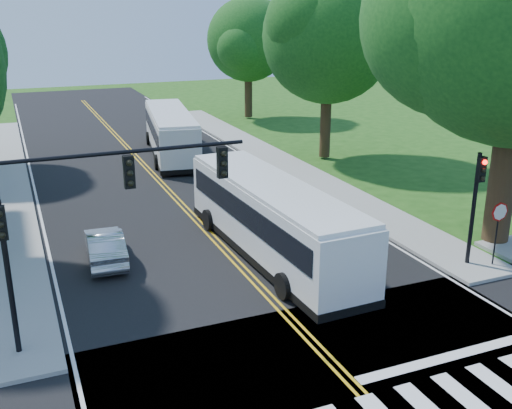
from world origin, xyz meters
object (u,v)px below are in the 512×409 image
signal_nw (89,204)px  signal_ne (476,194)px  suv (296,197)px  bus_lead (272,218)px  hatchback (105,246)px  dark_sedan (290,194)px  bus_follow (171,132)px

signal_nw → signal_ne: size_ratio=1.62×
suv → bus_lead: bearing=75.3°
signal_ne → hatchback: signal_ne is taller
signal_nw → suv: 14.70m
bus_lead → dark_sedan: 6.39m
suv → dark_sedan: bearing=-37.3°
bus_follow → dark_sedan: bus_follow is taller
dark_sedan → signal_ne: bearing=124.3°
signal_ne → hatchback: size_ratio=1.10×
suv → dark_sedan: 0.39m
hatchback → dark_sedan: dark_sedan is taller
signal_ne → suv: signal_ne is taller
dark_sedan → bus_follow: bearing=-63.5°
signal_nw → bus_lead: 8.85m
signal_ne → dark_sedan: size_ratio=0.97×
bus_follow → signal_nw: bearing=78.7°
bus_lead → suv: bearing=-127.7°
hatchback → suv: size_ratio=0.94×
signal_nw → hatchback: (1.10, 5.93, -3.71)m
signal_nw → hatchback: bearing=79.5°
hatchback → dark_sedan: 10.28m
bus_lead → suv: bus_lead is taller
signal_nw → bus_follow: 24.00m
dark_sedan → hatchback: bearing=34.1°
bus_lead → hatchback: bearing=-19.3°
hatchback → signal_ne: bearing=158.8°
hatchback → bus_follow: bearing=-109.9°
suv → dark_sedan: dark_sedan is taller
signal_ne → dark_sedan: 10.09m
signal_ne → hatchback: bearing=155.4°
hatchback → dark_sedan: (9.72, 3.35, 0.00)m
bus_lead → bus_follow: bus_lead is taller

